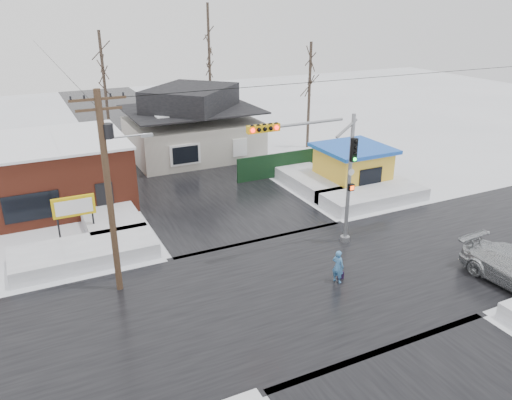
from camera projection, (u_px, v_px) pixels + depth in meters
name	position (u px, v px, depth m)	size (l,w,h in m)	color
ground	(311.00, 285.00, 22.97)	(120.00, 120.00, 0.00)	white
road_ns	(311.00, 284.00, 22.97)	(10.00, 120.00, 0.02)	black
road_ew	(311.00, 284.00, 22.97)	(120.00, 10.00, 0.02)	black
snowbank_nw	(85.00, 253.00, 25.00)	(7.00, 3.00, 0.80)	white
snowbank_ne	(373.00, 196.00, 32.32)	(7.00, 3.00, 0.80)	white
snowbank_nside_w	(107.00, 211.00, 29.99)	(3.00, 8.00, 0.80)	white
snowbank_nside_e	(306.00, 177.00, 35.68)	(3.00, 8.00, 0.80)	white
traffic_signal	(325.00, 166.00, 24.74)	(6.05, 0.68, 7.00)	gray
utility_pole	(109.00, 183.00, 20.76)	(3.15, 0.44, 9.00)	#382619
brick_building	(26.00, 175.00, 31.07)	(12.20, 8.20, 4.12)	maroon
marquee_sign	(74.00, 208.00, 26.52)	(2.20, 0.21, 2.55)	black
house	(192.00, 125.00, 41.16)	(10.40, 8.40, 5.76)	beige
kiosk	(352.00, 166.00, 34.62)	(4.60, 4.60, 2.88)	yellow
fence	(286.00, 164.00, 36.96)	(8.00, 0.12, 1.80)	black
tree_far_left	(101.00, 57.00, 40.07)	(3.00, 3.00, 10.00)	#332821
tree_far_mid	(208.00, 31.00, 45.21)	(3.00, 3.00, 12.00)	#332821
tree_far_right	(310.00, 64.00, 41.86)	(3.00, 3.00, 9.00)	#332821
pedestrian	(338.00, 267.00, 22.89)	(0.59, 0.39, 1.61)	teal
shopping_bag	(341.00, 276.00, 23.38)	(0.28, 0.12, 0.35)	black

